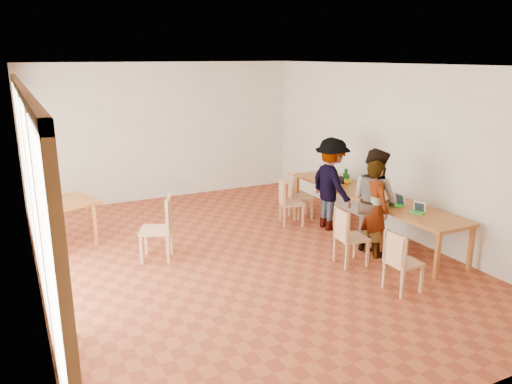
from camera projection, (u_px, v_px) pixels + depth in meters
ground at (243, 257)px, 8.01m from camera, size 8.00×8.00×0.00m
wall_back at (166, 132)px, 11.06m from camera, size 6.00×0.10×3.00m
wall_front at (444, 258)px, 4.16m from camera, size 6.00×0.10×3.00m
wall_right at (394, 150)px, 8.90m from camera, size 0.10×8.00×3.00m
window_wall at (31, 189)px, 6.34m from camera, size 0.10×8.00×3.00m
ceiling at (241, 64)px, 7.21m from camera, size 6.00×8.00×0.04m
communal_table at (370, 197)px, 8.87m from camera, size 0.80×4.00×0.75m
side_table at (66, 205)px, 8.49m from camera, size 0.90×0.90×0.75m
chair_near at (399, 256)px, 6.70m from camera, size 0.42×0.42×0.46m
chair_mid at (347, 231)px, 7.59m from camera, size 0.46×0.46×0.48m
chair_far at (287, 197)px, 9.42m from camera, size 0.52×0.52×0.47m
chair_empty at (296, 191)px, 9.82m from camera, size 0.50×0.50×0.48m
chair_spare at (162, 222)px, 7.79m from camera, size 0.63×0.63×0.54m
person_near at (375, 208)px, 7.93m from camera, size 0.39×0.58×1.57m
person_mid at (374, 200)px, 8.10m from camera, size 0.72×0.88×1.72m
person_far at (331, 184)px, 9.14m from camera, size 0.67×1.12×1.71m
laptop_near at (418, 210)px, 7.81m from camera, size 0.25×0.26×0.18m
laptop_mid at (398, 202)px, 8.21m from camera, size 0.21×0.24×0.20m
laptop_far at (345, 179)px, 9.74m from camera, size 0.22×0.24×0.18m
yellow_mug at (347, 181)px, 9.56m from camera, size 0.15×0.15×0.10m
green_bottle at (346, 176)px, 9.59m from camera, size 0.07×0.07×0.28m
clear_glass at (363, 188)px, 9.10m from camera, size 0.07×0.07×0.09m
condiment_cup at (363, 183)px, 9.52m from camera, size 0.08×0.08×0.06m
pink_phone at (407, 204)px, 8.25m from camera, size 0.05×0.10×0.01m
black_pouch at (342, 180)px, 9.69m from camera, size 0.16×0.26×0.09m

